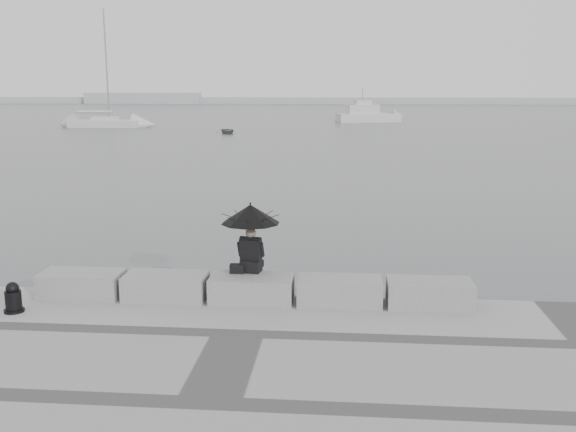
# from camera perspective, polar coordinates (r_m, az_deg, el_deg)

# --- Properties ---
(ground) EXTENTS (360.00, 360.00, 0.00)m
(ground) POSITION_cam_1_polar(r_m,az_deg,el_deg) (13.19, -2.92, -8.98)
(ground) COLOR #4D5052
(ground) RESTS_ON ground
(stone_block_far_left) EXTENTS (1.60, 0.80, 0.50)m
(stone_block_far_left) POSITION_cam_1_polar(r_m,az_deg,el_deg) (13.42, -17.84, -5.80)
(stone_block_far_left) COLOR slate
(stone_block_far_left) RESTS_ON promenade
(stone_block_left) EXTENTS (1.60, 0.80, 0.50)m
(stone_block_left) POSITION_cam_1_polar(r_m,az_deg,el_deg) (12.86, -10.80, -6.18)
(stone_block_left) COLOR slate
(stone_block_left) RESTS_ON promenade
(stone_block_centre) EXTENTS (1.60, 0.80, 0.50)m
(stone_block_centre) POSITION_cam_1_polar(r_m,az_deg,el_deg) (12.52, -3.24, -6.49)
(stone_block_centre) COLOR slate
(stone_block_centre) RESTS_ON promenade
(stone_block_right) EXTENTS (1.60, 0.80, 0.50)m
(stone_block_right) POSITION_cam_1_polar(r_m,az_deg,el_deg) (12.40, 4.61, -6.68)
(stone_block_right) COLOR slate
(stone_block_right) RESTS_ON promenade
(stone_block_far_right) EXTENTS (1.60, 0.80, 0.50)m
(stone_block_far_right) POSITION_cam_1_polar(r_m,az_deg,el_deg) (12.51, 12.48, -6.76)
(stone_block_far_right) COLOR slate
(stone_block_far_right) RESTS_ON promenade
(seated_person) EXTENTS (1.16, 1.16, 1.39)m
(seated_person) POSITION_cam_1_polar(r_m,az_deg,el_deg) (12.53, -3.36, -0.54)
(seated_person) COLOR black
(seated_person) RESTS_ON stone_block_centre
(bag) EXTENTS (0.28, 0.16, 0.18)m
(bag) POSITION_cam_1_polar(r_m,az_deg,el_deg) (12.67, -4.55, -4.68)
(bag) COLOR black
(bag) RESTS_ON stone_block_centre
(mooring_bollard) EXTENTS (0.37, 0.37, 0.58)m
(mooring_bollard) POSITION_cam_1_polar(r_m,az_deg,el_deg) (12.95, -23.22, -6.85)
(mooring_bollard) COLOR black
(mooring_bollard) RESTS_ON promenade
(distant_landmass) EXTENTS (180.00, 8.00, 2.80)m
(distant_landmass) POSITION_cam_1_polar(r_m,az_deg,el_deg) (167.08, 1.56, 10.24)
(distant_landmass) COLOR #A7A9AC
(distant_landmass) RESTS_ON ground
(sailboat_left) EXTENTS (7.99, 2.55, 12.90)m
(sailboat_left) POSITION_cam_1_polar(r_m,az_deg,el_deg) (75.60, -15.94, 7.98)
(sailboat_left) COLOR silver
(sailboat_left) RESTS_ON ground
(motor_cruiser) EXTENTS (8.40, 4.83, 4.50)m
(motor_cruiser) POSITION_cam_1_polar(r_m,az_deg,el_deg) (83.92, 7.14, 8.89)
(motor_cruiser) COLOR silver
(motor_cruiser) RESTS_ON ground
(dinghy) EXTENTS (3.12, 2.13, 0.49)m
(dinghy) POSITION_cam_1_polar(r_m,az_deg,el_deg) (63.89, -5.42, 7.55)
(dinghy) COLOR slate
(dinghy) RESTS_ON ground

